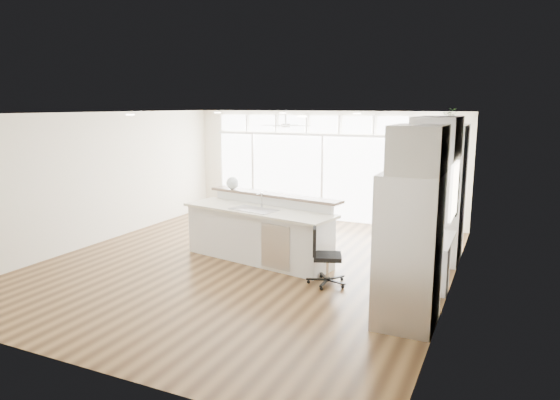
% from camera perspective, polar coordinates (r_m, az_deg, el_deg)
% --- Properties ---
extents(floor, '(7.00, 8.00, 0.02)m').
position_cam_1_polar(floor, '(9.19, -3.74, -7.27)').
color(floor, '#442B15').
rests_on(floor, ground).
extents(ceiling, '(7.00, 8.00, 0.02)m').
position_cam_1_polar(ceiling, '(8.74, -3.96, 9.87)').
color(ceiling, white).
rests_on(ceiling, wall_back).
extents(wall_back, '(7.00, 0.04, 2.70)m').
position_cam_1_polar(wall_back, '(12.48, 5.01, 3.91)').
color(wall_back, white).
rests_on(wall_back, floor).
extents(wall_front, '(7.00, 0.04, 2.70)m').
position_cam_1_polar(wall_front, '(5.77, -23.35, -5.04)').
color(wall_front, white).
rests_on(wall_front, floor).
extents(wall_left, '(0.04, 8.00, 2.70)m').
position_cam_1_polar(wall_left, '(10.97, -20.13, 2.34)').
color(wall_left, white).
rests_on(wall_left, floor).
extents(wall_right, '(0.04, 8.00, 2.70)m').
position_cam_1_polar(wall_right, '(7.83, 19.23, -0.76)').
color(wall_right, white).
rests_on(wall_right, floor).
extents(glass_wall, '(5.80, 0.06, 2.08)m').
position_cam_1_polar(glass_wall, '(12.47, 4.89, 2.51)').
color(glass_wall, white).
rests_on(glass_wall, wall_back).
extents(transom_row, '(5.90, 0.06, 0.40)m').
position_cam_1_polar(transom_row, '(12.35, 4.99, 8.63)').
color(transom_row, white).
rests_on(transom_row, wall_back).
extents(desk_window, '(0.04, 0.85, 0.85)m').
position_cam_1_polar(desk_window, '(8.10, 19.26, 1.04)').
color(desk_window, silver).
rests_on(desk_window, wall_right).
extents(ceiling_fan, '(1.16, 1.16, 0.32)m').
position_cam_1_polar(ceiling_fan, '(11.48, 0.65, 9.01)').
color(ceiling_fan, white).
rests_on(ceiling_fan, ceiling).
extents(recessed_lights, '(3.40, 3.00, 0.02)m').
position_cam_1_polar(recessed_lights, '(8.92, -3.34, 9.77)').
color(recessed_lights, white).
rests_on(recessed_lights, ceiling).
extents(oven_cabinet, '(0.64, 1.20, 2.50)m').
position_cam_1_polar(oven_cabinet, '(9.65, 18.36, 0.77)').
color(oven_cabinet, white).
rests_on(oven_cabinet, floor).
extents(desk_nook, '(0.72, 1.30, 0.76)m').
position_cam_1_polar(desk_nook, '(8.40, 16.51, -6.67)').
color(desk_nook, white).
rests_on(desk_nook, floor).
extents(upper_cabinets, '(0.64, 1.30, 0.64)m').
position_cam_1_polar(upper_cabinets, '(8.04, 17.54, 6.83)').
color(upper_cabinets, white).
rests_on(upper_cabinets, wall_right).
extents(refrigerator, '(0.76, 0.90, 2.00)m').
position_cam_1_polar(refrigerator, '(6.66, 14.48, -5.56)').
color(refrigerator, silver).
rests_on(refrigerator, floor).
extents(fridge_cabinet, '(0.64, 0.90, 0.60)m').
position_cam_1_polar(fridge_cabinet, '(6.42, 15.56, 5.60)').
color(fridge_cabinet, white).
rests_on(fridge_cabinet, wall_right).
extents(framed_photos, '(0.06, 0.22, 0.80)m').
position_cam_1_polar(framed_photos, '(8.73, 19.62, 0.69)').
color(framed_photos, black).
rests_on(framed_photos, wall_right).
extents(kitchen_island, '(3.15, 1.67, 1.19)m').
position_cam_1_polar(kitchen_island, '(9.20, -2.54, -3.32)').
color(kitchen_island, white).
rests_on(kitchen_island, floor).
extents(rug, '(1.08, 0.90, 0.01)m').
position_cam_1_polar(rug, '(9.16, 14.71, -7.57)').
color(rug, '#3A2812').
rests_on(rug, floor).
extents(office_chair, '(0.61, 0.59, 0.94)m').
position_cam_1_polar(office_chair, '(8.03, 5.46, -6.39)').
color(office_chair, black).
rests_on(office_chair, floor).
extents(fishbowl, '(0.31, 0.31, 0.25)m').
position_cam_1_polar(fishbowl, '(9.96, -5.45, 1.95)').
color(fishbowl, silver).
rests_on(fishbowl, kitchen_island).
extents(monitor, '(0.13, 0.44, 0.36)m').
position_cam_1_polar(monitor, '(8.26, 16.17, -2.91)').
color(monitor, black).
rests_on(monitor, desk_nook).
extents(keyboard, '(0.13, 0.31, 0.02)m').
position_cam_1_polar(keyboard, '(8.33, 14.95, -3.96)').
color(keyboard, silver).
rests_on(keyboard, desk_nook).
extents(potted_plant, '(0.26, 0.29, 0.22)m').
position_cam_1_polar(potted_plant, '(9.52, 18.85, 8.87)').
color(potted_plant, '#38622A').
rests_on(potted_plant, oven_cabinet).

